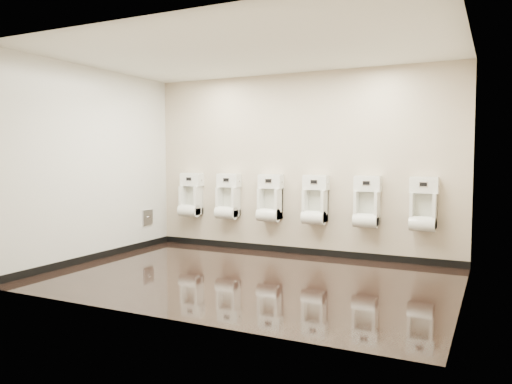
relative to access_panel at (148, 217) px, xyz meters
The scene contains 16 objects.
ground 2.80m from the access_panel, 25.81° to the right, with size 5.00×3.50×0.00m, color black.
ceiling 3.59m from the access_panel, 25.81° to the right, with size 5.00×3.50×0.00m, color white.
back_wall 2.70m from the access_panel, 12.50° to the left, with size 5.00×0.02×2.80m, color beige.
front_wall 3.96m from the access_panel, 49.93° to the right, with size 5.00×0.02×2.80m, color beige.
left_wall 1.50m from the access_panel, 90.87° to the right, with size 0.02×3.50×2.80m, color beige.
right_wall 5.20m from the access_panel, 13.54° to the right, with size 0.02×3.50×2.80m, color beige.
tile_overlay_left 1.50m from the access_panel, 90.63° to the right, with size 0.01×3.50×2.80m, color white.
skirting_back 2.58m from the access_panel, 12.23° to the left, with size 5.00×0.02×0.10m, color black.
skirting_left 1.28m from the access_panel, 90.30° to the right, with size 0.02×3.50×0.10m, color black.
access_panel is the anchor object (origin of this frame).
urinal_0 0.79m from the access_panel, 35.58° to the left, with size 0.39×0.29×0.73m.
urinal_1 1.41m from the access_panel, 17.83° to the left, with size 0.39×0.29×0.73m.
urinal_2 2.13m from the access_panel, 11.53° to the left, with size 0.39×0.29×0.73m.
urinal_3 2.86m from the access_panel, ahead, with size 0.39×0.29×0.73m.
urinal_4 3.63m from the access_panel, ahead, with size 0.39×0.29×0.73m.
urinal_5 4.40m from the access_panel, ahead, with size 0.39×0.29×0.73m.
Camera 1 is at (2.80, -5.48, 1.51)m, focal length 35.00 mm.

